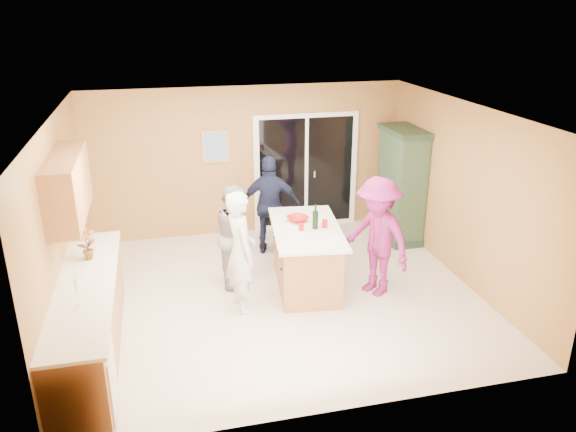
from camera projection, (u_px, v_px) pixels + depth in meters
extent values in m
plane|color=silver|center=(279.00, 295.00, 7.97)|extent=(5.50, 5.50, 0.00)
cube|color=white|center=(278.00, 112.00, 7.05)|extent=(5.50, 5.00, 0.10)
cube|color=tan|center=(248.00, 161.00, 9.78)|extent=(5.50, 0.10, 2.60)
cube|color=tan|center=(337.00, 299.00, 5.24)|extent=(5.50, 0.10, 2.60)
cube|color=tan|center=(61.00, 227.00, 6.91)|extent=(0.10, 5.00, 2.60)
cube|color=tan|center=(464.00, 194.00, 8.11)|extent=(0.10, 5.00, 2.60)
cube|color=#A96F41|center=(89.00, 321.00, 6.46)|extent=(0.60, 3.00, 0.90)
cube|color=silver|center=(81.00, 384.00, 5.48)|extent=(0.62, 0.60, 0.72)
cube|color=white|center=(85.00, 285.00, 6.30)|extent=(0.65, 3.05, 0.04)
cylinder|color=silver|center=(77.00, 293.00, 5.78)|extent=(0.02, 0.02, 0.30)
cube|color=#A96F41|center=(68.00, 186.00, 6.56)|extent=(0.35, 1.60, 0.75)
cube|color=white|center=(306.00, 171.00, 10.07)|extent=(1.90, 0.05, 2.10)
cube|color=black|center=(306.00, 172.00, 10.06)|extent=(1.70, 0.03, 1.94)
cube|color=white|center=(306.00, 172.00, 10.05)|extent=(0.06, 0.04, 1.94)
cube|color=silver|center=(314.00, 174.00, 10.10)|extent=(0.02, 0.03, 0.12)
cube|color=tan|center=(215.00, 146.00, 9.54)|extent=(0.46, 0.03, 0.56)
cube|color=#4D74A0|center=(216.00, 146.00, 9.53)|extent=(0.38, 0.02, 0.48)
cube|color=#A96F41|center=(306.00, 258.00, 8.10)|extent=(0.98, 1.63, 0.88)
cube|color=white|center=(306.00, 229.00, 7.93)|extent=(1.15, 1.84, 0.04)
cube|color=black|center=(306.00, 282.00, 8.24)|extent=(0.89, 1.54, 0.10)
cube|color=#223827|center=(398.00, 234.00, 9.90)|extent=(0.54, 1.03, 0.12)
cube|color=#375338|center=(401.00, 185.00, 9.58)|extent=(0.48, 0.97, 1.82)
cube|color=#223827|center=(405.00, 130.00, 9.24)|extent=(0.56, 1.06, 0.08)
imported|color=silver|center=(241.00, 252.00, 7.35)|extent=(0.49, 0.66, 1.67)
imported|color=#99999B|center=(236.00, 235.00, 8.08)|extent=(0.66, 0.80, 1.50)
imported|color=#181836|center=(270.00, 205.00, 9.07)|extent=(1.03, 0.62, 1.64)
imported|color=#821C5A|center=(377.00, 237.00, 7.76)|extent=(1.06, 1.27, 1.71)
imported|color=#AC1313|center=(298.00, 219.00, 8.14)|extent=(0.38, 0.38, 0.07)
imported|color=#A91510|center=(87.00, 243.00, 6.80)|extent=(0.26, 0.22, 0.43)
cylinder|color=#AC1313|center=(325.00, 224.00, 7.91)|extent=(0.09, 0.09, 0.11)
cylinder|color=#AC1313|center=(301.00, 227.00, 7.81)|extent=(0.07, 0.07, 0.10)
cylinder|color=black|center=(315.00, 220.00, 7.84)|extent=(0.08, 0.08, 0.26)
cylinder|color=black|center=(315.00, 208.00, 7.77)|extent=(0.03, 0.03, 0.10)
cylinder|color=silver|center=(335.00, 238.00, 7.54)|extent=(0.20, 0.20, 0.01)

